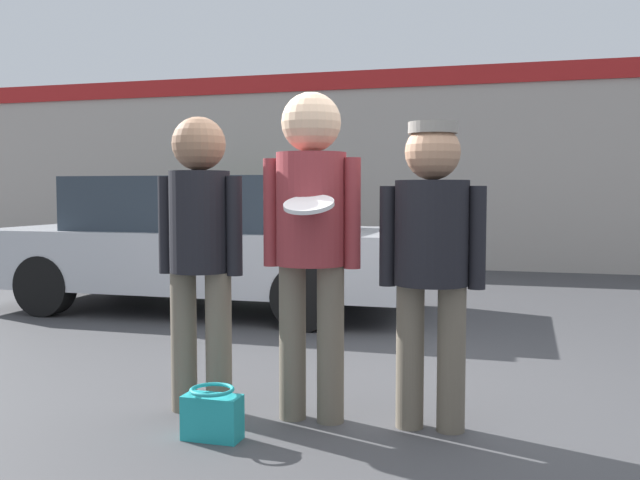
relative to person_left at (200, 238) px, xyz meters
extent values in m
plane|color=#3F3F42|center=(0.84, 0.29, -1.01)|extent=(56.00, 56.00, 0.00)
cube|color=#B2A89E|center=(0.84, 8.08, 0.63)|extent=(24.00, 0.18, 3.27)
cube|color=#B21E1E|center=(0.84, 7.97, 2.11)|extent=(24.00, 0.04, 0.30)
cylinder|color=#665B4C|center=(-0.11, 0.00, -0.60)|extent=(0.15, 0.15, 0.81)
cylinder|color=#665B4C|center=(0.11, 0.00, -0.60)|extent=(0.15, 0.15, 0.81)
cylinder|color=black|center=(0.00, 0.00, 0.09)|extent=(0.35, 0.35, 0.58)
cylinder|color=black|center=(-0.21, 0.00, 0.07)|extent=(0.09, 0.09, 0.56)
cylinder|color=black|center=(0.21, 0.00, 0.07)|extent=(0.09, 0.09, 0.56)
sphere|color=#8C664C|center=(0.00, 0.00, 0.53)|extent=(0.31, 0.31, 0.31)
cylinder|color=#665B4C|center=(0.54, 0.03, -0.58)|extent=(0.15, 0.15, 0.87)
cylinder|color=#665B4C|center=(0.76, 0.03, -0.58)|extent=(0.15, 0.15, 0.87)
cylinder|color=maroon|center=(0.65, 0.03, 0.17)|extent=(0.38, 0.38, 0.62)
cylinder|color=maroon|center=(0.42, 0.03, 0.15)|extent=(0.09, 0.09, 0.60)
cylinder|color=maroon|center=(0.89, 0.03, 0.15)|extent=(0.09, 0.09, 0.60)
sphere|color=#DBB28E|center=(0.65, 0.03, 0.64)|extent=(0.33, 0.33, 0.33)
cylinder|color=white|center=(0.72, -0.24, 0.20)|extent=(0.26, 0.26, 0.10)
cylinder|color=#665B4C|center=(1.20, 0.07, -0.62)|extent=(0.15, 0.15, 0.78)
cylinder|color=#665B4C|center=(1.42, 0.07, -0.62)|extent=(0.15, 0.15, 0.78)
cylinder|color=black|center=(1.31, 0.07, 0.05)|extent=(0.39, 0.39, 0.55)
cylinder|color=black|center=(1.07, 0.07, 0.02)|extent=(0.09, 0.09, 0.54)
cylinder|color=black|center=(1.54, 0.07, 0.02)|extent=(0.09, 0.09, 0.54)
sphere|color=tan|center=(1.31, 0.07, 0.47)|extent=(0.29, 0.29, 0.29)
cylinder|color=gray|center=(1.31, 0.07, 0.60)|extent=(0.26, 0.26, 0.06)
cube|color=#B7BABF|center=(-1.54, 3.34, -0.44)|extent=(4.50, 1.93, 0.61)
cube|color=#28333D|center=(-1.63, 3.34, 0.14)|extent=(2.34, 1.66, 0.55)
cylinder|color=black|center=(-0.14, 4.20, -0.70)|extent=(0.62, 0.22, 0.62)
cylinder|color=black|center=(-0.14, 2.47, -0.70)|extent=(0.62, 0.22, 0.62)
cylinder|color=black|center=(-2.94, 4.20, -0.70)|extent=(0.62, 0.22, 0.62)
cylinder|color=black|center=(-2.94, 2.47, -0.70)|extent=(0.62, 0.22, 0.62)
sphere|color=#2D6B33|center=(-3.08, 7.23, -0.34)|extent=(1.34, 1.34, 1.34)
cube|color=teal|center=(0.26, -0.41, -0.90)|extent=(0.30, 0.14, 0.23)
torus|color=teal|center=(0.26, -0.41, -0.75)|extent=(0.23, 0.23, 0.02)
camera|label=1|loc=(1.79, -3.70, 0.27)|focal=40.00mm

